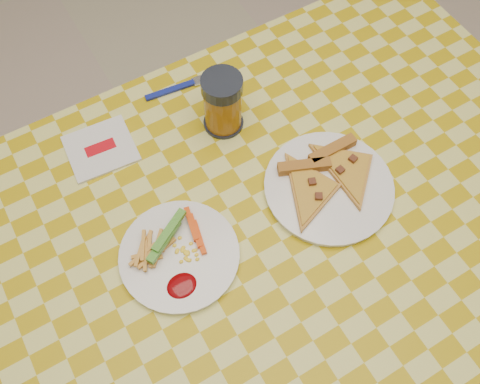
# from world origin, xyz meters

# --- Properties ---
(ground) EXTENTS (8.00, 8.00, 0.00)m
(ground) POSITION_xyz_m (0.00, 0.00, 0.00)
(ground) COLOR beige
(ground) RESTS_ON ground
(table) EXTENTS (1.28, 0.88, 0.76)m
(table) POSITION_xyz_m (0.00, 0.00, 0.68)
(table) COLOR silver
(table) RESTS_ON ground
(plate_left) EXTENTS (0.23, 0.23, 0.01)m
(plate_left) POSITION_xyz_m (-0.17, 0.03, 0.76)
(plate_left) COLOR white
(plate_left) RESTS_ON table
(plate_right) EXTENTS (0.25, 0.25, 0.01)m
(plate_right) POSITION_xyz_m (0.13, 0.01, 0.76)
(plate_right) COLOR white
(plate_right) RESTS_ON table
(fries_veggies) EXTENTS (0.16, 0.15, 0.04)m
(fries_veggies) POSITION_xyz_m (-0.18, 0.04, 0.78)
(fries_veggies) COLOR #C68B3F
(fries_veggies) RESTS_ON plate_left
(pizza_slices) EXTENTS (0.24, 0.23, 0.02)m
(pizza_slices) POSITION_xyz_m (0.14, 0.02, 0.78)
(pizza_slices) COLOR gold
(pizza_slices) RESTS_ON plate_right
(drink_glass) EXTENTS (0.08, 0.08, 0.13)m
(drink_glass) POSITION_xyz_m (0.04, 0.24, 0.82)
(drink_glass) COLOR black
(drink_glass) RESTS_ON table
(napkin) EXTENTS (0.14, 0.13, 0.01)m
(napkin) POSITION_xyz_m (-0.20, 0.31, 0.76)
(napkin) COLOR silver
(napkin) RESTS_ON table
(fork) EXTENTS (0.16, 0.03, 0.01)m
(fork) POSITION_xyz_m (0.01, 0.37, 0.76)
(fork) COLOR navy
(fork) RESTS_ON table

